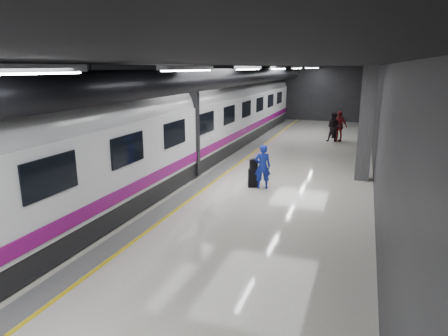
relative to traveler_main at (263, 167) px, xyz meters
The scene contains 9 objects.
ground 1.43m from the traveler_main, 153.78° to the left, with size 40.00×40.00×0.00m, color silver.
platform_hall 3.36m from the traveler_main, 132.17° to the left, with size 10.02×40.02×4.51m.
train 4.50m from the traveler_main, behind, with size 3.05×38.00×4.05m.
traveler_main is the anchor object (origin of this frame).
suitcase_main 0.60m from the traveler_main, behind, with size 0.42×0.27×0.69m, color black.
shoulder_bag 0.35m from the traveler_main, behind, with size 0.29×0.15×0.38m, color black.
traveler_far_a 10.85m from the traveler_main, 80.70° to the left, with size 0.87×0.67×1.78m, color black.
traveler_far_b 11.33m from the traveler_main, 79.82° to the left, with size 1.08×0.45×1.84m, color maroon.
suitcase_far 12.28m from the traveler_main, 82.07° to the left, with size 0.31×0.20×0.46m, color black.
Camera 1 is at (4.45, -14.53, 4.41)m, focal length 32.00 mm.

